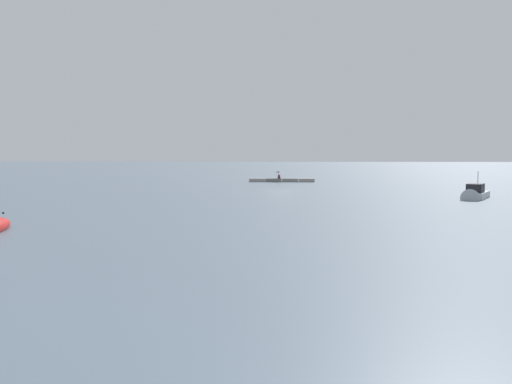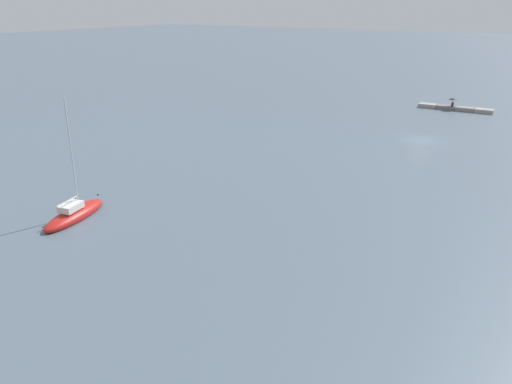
% 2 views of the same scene
% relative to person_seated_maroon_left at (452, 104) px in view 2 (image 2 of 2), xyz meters
% --- Properties ---
extents(ground_plane, '(500.00, 500.00, 0.00)m').
position_rel_person_seated_maroon_left_xyz_m(ground_plane, '(-0.47, 21.03, -0.85)').
color(ground_plane, slate).
extents(seawall_pier, '(10.92, 1.66, 0.59)m').
position_rel_person_seated_maroon_left_xyz_m(seawall_pier, '(-0.47, -0.10, -0.55)').
color(seawall_pier, gray).
rests_on(seawall_pier, ground_plane).
extents(person_seated_maroon_left, '(0.48, 0.66, 0.73)m').
position_rel_person_seated_maroon_left_xyz_m(person_seated_maroon_left, '(0.00, 0.00, 0.00)').
color(person_seated_maroon_left, '#1E2333').
rests_on(person_seated_maroon_left, seawall_pier).
extents(umbrella_open_black, '(1.32, 1.32, 1.29)m').
position_rel_person_seated_maroon_left_xyz_m(umbrella_open_black, '(0.01, -0.05, 0.86)').
color(umbrella_open_black, black).
rests_on(umbrella_open_black, seawall_pier).
extents(sailboat_red_far, '(3.08, 6.73, 9.52)m').
position_rel_person_seated_maroon_left_xyz_m(sailboat_red_far, '(16.35, 58.50, -0.52)').
color(sailboat_red_far, red).
rests_on(sailboat_red_far, ground_plane).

